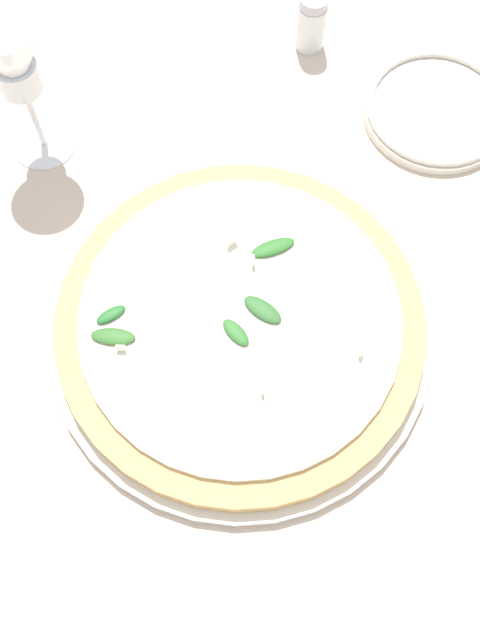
{
  "coord_description": "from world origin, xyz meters",
  "views": [
    {
      "loc": [
        0.24,
        -0.03,
        0.65
      ],
      "look_at": [
        -0.02,
        -0.04,
        0.03
      ],
      "focal_mm": 42.0,
      "sensor_mm": 36.0,
      "label": 1
    }
  ],
  "objects_px": {
    "wine_glass": "(13,64)",
    "shaker_pepper": "(311,22)",
    "pizza_arugula_main": "(240,326)",
    "side_plate_white": "(437,109)"
  },
  "relations": [
    {
      "from": "wine_glass",
      "to": "side_plate_white",
      "type": "xyz_separation_m",
      "value": [
        -0.05,
        0.41,
        -0.11
      ]
    },
    {
      "from": "pizza_arugula_main",
      "to": "side_plate_white",
      "type": "distance_m",
      "value": 0.33
    },
    {
      "from": "pizza_arugula_main",
      "to": "wine_glass",
      "type": "height_order",
      "value": "wine_glass"
    },
    {
      "from": "side_plate_white",
      "to": "shaker_pepper",
      "type": "relative_size",
      "value": 2.34
    },
    {
      "from": "wine_glass",
      "to": "shaker_pepper",
      "type": "relative_size",
      "value": 2.51
    },
    {
      "from": "side_plate_white",
      "to": "shaker_pepper",
      "type": "distance_m",
      "value": 0.17
    },
    {
      "from": "wine_glass",
      "to": "shaker_pepper",
      "type": "xyz_separation_m",
      "value": [
        -0.14,
        0.28,
        -0.09
      ]
    },
    {
      "from": "pizza_arugula_main",
      "to": "side_plate_white",
      "type": "xyz_separation_m",
      "value": [
        -0.26,
        0.2,
        -0.01
      ]
    },
    {
      "from": "side_plate_white",
      "to": "shaker_pepper",
      "type": "xyz_separation_m",
      "value": [
        -0.09,
        -0.13,
        0.02
      ]
    },
    {
      "from": "pizza_arugula_main",
      "to": "shaker_pepper",
      "type": "relative_size",
      "value": 5.32
    }
  ]
}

